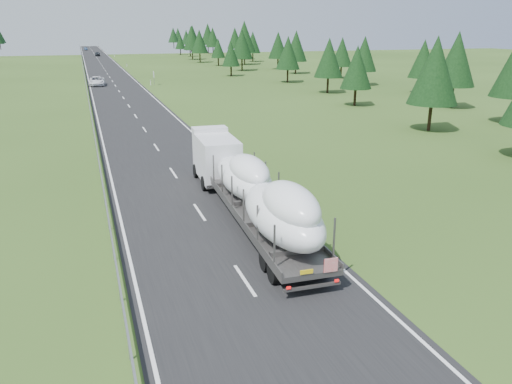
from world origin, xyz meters
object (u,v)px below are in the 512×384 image
object	(u,v)px
boat_truck	(251,185)
distant_car_blue	(86,49)
distant_car_dark	(97,54)
distant_van	(97,81)
highway_sign	(154,75)

from	to	relation	value
boat_truck	distant_car_blue	xyz separation A→B (m)	(-5.22, 237.14, -1.50)
distant_car_dark	boat_truck	bearing A→B (deg)	-89.16
distant_car_blue	distant_van	bearing A→B (deg)	-95.18
distant_van	distant_car_blue	distance (m)	161.36
distant_van	distant_car_blue	bearing A→B (deg)	93.82
highway_sign	boat_truck	world-z (taller)	boat_truck
boat_truck	distant_car_dark	xyz separation A→B (m)	(-1.82, 182.10, -1.37)
distant_van	distant_car_blue	size ratio (longest dim) A/B	1.54
distant_car_dark	highway_sign	bearing A→B (deg)	-86.31
highway_sign	boat_truck	size ratio (longest dim) A/B	0.13
distant_van	distant_car_blue	world-z (taller)	distant_van
boat_truck	distant_car_blue	bearing A→B (deg)	91.26
highway_sign	distant_van	distance (m)	10.78
highway_sign	distant_car_dark	bearing A→B (deg)	93.42
highway_sign	distant_van	bearing A→B (deg)	166.60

